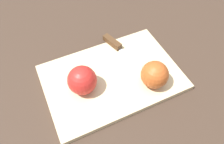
{
  "coord_description": "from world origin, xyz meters",
  "views": [
    {
      "loc": [
        -0.12,
        -0.41,
        0.59
      ],
      "look_at": [
        0.0,
        0.0,
        0.04
      ],
      "focal_mm": 35.0,
      "sensor_mm": 36.0,
      "label": 1
    }
  ],
  "objects": [
    {
      "name": "ground_plane",
      "position": [
        0.0,
        0.0,
        0.0
      ],
      "size": [
        4.0,
        4.0,
        0.0
      ],
      "primitive_type": "plane",
      "color": "#38281E"
    },
    {
      "name": "cutting_board",
      "position": [
        0.0,
        0.0,
        0.01
      ],
      "size": [
        0.48,
        0.36,
        0.02
      ],
      "color": "#D1B789",
      "rests_on": "ground_plane"
    },
    {
      "name": "apple_half_left",
      "position": [
        -0.1,
        -0.02,
        0.06
      ],
      "size": [
        0.09,
        0.09,
        0.09
      ],
      "rotation": [
        0.0,
        0.0,
        1.5
      ],
      "color": "red",
      "rests_on": "cutting_board"
    },
    {
      "name": "apple_half_right",
      "position": [
        0.12,
        -0.06,
        0.06
      ],
      "size": [
        0.09,
        0.09,
        0.09
      ],
      "rotation": [
        0.0,
        0.0,
        0.46
      ],
      "color": "#AD4C1E",
      "rests_on": "cutting_board"
    },
    {
      "name": "knife",
      "position": [
        0.05,
        0.13,
        0.03
      ],
      "size": [
        0.1,
        0.17,
        0.02
      ],
      "rotation": [
        0.0,
        0.0,
        -1.11
      ],
      "color": "silver",
      "rests_on": "cutting_board"
    },
    {
      "name": "apple_slice",
      "position": [
        0.15,
        -0.03,
        0.02
      ],
      "size": [
        0.06,
        0.06,
        0.0
      ],
      "color": "beige",
      "rests_on": "cutting_board"
    }
  ]
}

